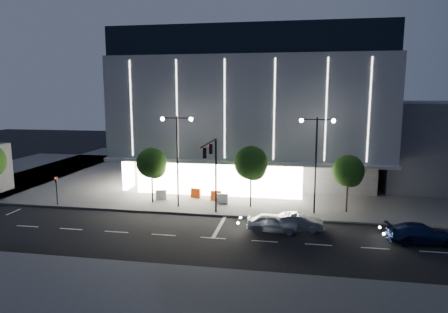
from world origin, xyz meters
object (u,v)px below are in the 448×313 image
Objects in this scene: car_third at (421,233)px; barrier_c at (216,196)px; tree_left at (152,165)px; barrier_b at (161,195)px; tree_right at (348,173)px; car_lead at (273,223)px; street_lamp_west at (177,148)px; tree_mid at (251,165)px; traffic_mast at (213,163)px; barrier_d at (223,199)px; street_lamp_east at (316,151)px; barrier_a at (196,193)px; car_second at (298,222)px; ped_signal_far at (57,188)px.

barrier_c is at bearing 57.38° from car_third.
tree_left is 5.20× the size of barrier_b.
car_lead is at bearing -136.86° from tree_right.
street_lamp_west reaches higher than tree_mid.
traffic_mast is 6.43× the size of barrier_d.
car_lead is (12.44, -6.15, -3.32)m from tree_left.
traffic_mast reaches higher than barrier_b.
barrier_a is (-12.12, 3.52, -5.31)m from street_lamp_east.
street_lamp_west is (-4.00, 2.66, 0.93)m from traffic_mast.
tree_mid is 1.49× the size of car_second.
tree_right is at bearing 17.02° from traffic_mast.
ped_signal_far is (-25.00, -1.50, -4.07)m from street_lamp_east.
ped_signal_far is 16.50m from barrier_d.
tree_mid is at bearing -27.55° from barrier_b.
barrier_c is (-3.83, 1.84, -3.68)m from tree_mid.
street_lamp_west reaches higher than barrier_c.
car_second reaches higher than barrier_d.
tree_left reaches higher than barrier_b.
tree_left is 3.60m from barrier_b.
car_lead is at bearing 80.47° from car_third.
tree_mid is at bearing -10.93° from barrier_d.
traffic_mast is 12.63m from tree_right.
ped_signal_far is 2.73× the size of barrier_a.
tree_left reaches higher than car_lead.
street_lamp_east is 1.78× the size of car_third.
tree_left is at bearing 161.06° from street_lamp_west.
street_lamp_west reaches higher than tree_right.
car_second reaches higher than barrier_b.
street_lamp_east is at bearing -9.69° from tree_mid.
car_second is (11.50, -4.44, -5.28)m from street_lamp_west.
traffic_mast is 2.36× the size of ped_signal_far.
tree_right is at bearing -40.04° from car_second.
barrier_c is (-12.83, 1.84, -3.23)m from tree_right.
ped_signal_far is 10.26m from barrier_b.
tree_mid reaches higher than tree_left.
tree_right is at bearing -0.00° from tree_mid.
barrier_b is at bearing 64.81° from car_third.
tree_right reaches higher than barrier_d.
ped_signal_far is at bearing 82.53° from car_lead.
traffic_mast reaches higher than barrier_d.
barrier_a is (12.88, 5.02, -1.24)m from ped_signal_far.
street_lamp_west is 8.18× the size of barrier_a.
tree_mid is 5.59× the size of barrier_b.
barrier_c is at bearing 132.56° from barrier_d.
street_lamp_east is at bearing -0.68° from barrier_a.
tree_left is (-15.97, 1.02, -1.92)m from street_lamp_east.
car_third is 4.59× the size of barrier_b.
car_third reaches higher than car_second.
tree_right is 5.01× the size of barrier_b.
car_lead is (-6.56, -6.15, -3.17)m from tree_right.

